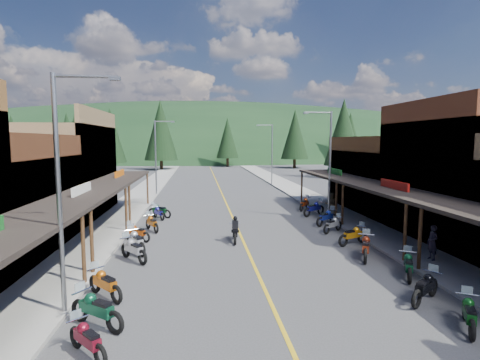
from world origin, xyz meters
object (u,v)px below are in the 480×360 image
object	(u,v)px
pine_8	(67,140)
shop_east_3	(392,180)
pine_3	(227,138)
bike_east_7	(366,246)
pine_1	(104,135)
pine_7	(76,135)
bike_east_6	(408,264)
bike_east_8	(353,234)
bike_west_11	(159,212)
pine_9	(350,138)
shop_east_2	(476,180)
streetlight_3	(271,151)
pine_6	(408,138)
shop_west_3	(51,171)
bike_west_4	(87,338)
bike_west_8	(136,240)
bike_west_10	(152,222)
streetlight_0	(63,184)
bike_east_5	(425,286)
bike_east_12	(305,203)
pine_5	(345,132)
bike_east_9	(333,224)
pine_0	(12,138)
bike_west_5	(96,308)
bike_west_9	(137,232)
bike_west_12	(160,210)
pedestrian_east_a	(433,242)
streetlight_1	(157,154)
pine_10	(110,135)
pine_4	(295,134)
pine_2	(161,130)
pedestrian_east_b	(331,204)
bike_east_11	(314,208)
pine_11	(343,132)
bike_east_4	(469,312)
rider_on_bike	(235,231)
bike_west_7	(134,248)

from	to	relation	value
pine_8	shop_east_3	bearing A→B (deg)	-38.75
pine_3	bike_east_7	distance (m)	67.65
shop_east_3	pine_1	xyz separation A→B (m)	(-37.75, 58.70, 4.70)
pine_7	bike_east_6	bearing A→B (deg)	-64.41
pine_3	bike_east_8	world-z (taller)	pine_3
bike_west_11	bike_east_7	bearing A→B (deg)	-72.64
pine_9	shop_east_2	bearing A→B (deg)	-103.28
streetlight_3	pine_6	distance (m)	51.82
shop_west_3	bike_west_4	size ratio (longest dim) A/B	5.63
bike_west_8	bike_west_10	distance (m)	4.76
streetlight_0	streetlight_3	xyz separation A→B (m)	(13.90, 36.00, 0.00)
bike_east_5	bike_east_12	bearing A→B (deg)	140.70
pine_5	shop_east_3	bearing A→B (deg)	-108.45
shop_east_2	bike_east_5	world-z (taller)	shop_east_2
bike_west_10	bike_east_9	xyz separation A→B (m)	(11.57, -1.62, -0.02)
pine_0	pine_3	distance (m)	44.18
bike_west_5	bike_west_9	xyz separation A→B (m)	(-0.39, 10.33, -0.10)
streetlight_3	bike_east_5	size ratio (longest dim) A/B	3.75
bike_west_12	pedestrian_east_a	world-z (taller)	pedestrian_east_a
shop_west_3	streetlight_1	size ratio (longest dim) A/B	1.36
pine_6	bike_west_12	distance (m)	74.87
pine_10	streetlight_0	bearing A→B (deg)	-78.84
pine_4	pine_2	bearing A→B (deg)	-175.91
pine_8	pedestrian_east_b	world-z (taller)	pine_8
pine_1	pine_6	xyz separation A→B (m)	(70.00, -6.00, -0.75)
shop_east_3	streetlight_3	bearing A→B (deg)	109.99
pine_1	bike_east_11	xyz separation A→B (m)	(30.38, -60.66, -6.59)
pine_10	bike_east_8	xyz separation A→B (m)	(24.06, -48.87, -6.17)
pine_11	streetlight_3	bearing A→B (deg)	-148.49
bike_east_11	streetlight_1	bearing A→B (deg)	-165.98
pine_11	bike_east_12	bearing A→B (deg)	-117.55
pine_0	pedestrian_east_a	distance (m)	80.74
bike_west_12	pedestrian_east_b	bearing A→B (deg)	-63.33
bike_east_6	pine_3	bearing A→B (deg)	118.18
bike_east_4	bike_east_7	xyz separation A→B (m)	(-0.07, 7.07, 0.09)
streetlight_0	pine_7	world-z (taller)	pine_7
streetlight_0	pedestrian_east_a	world-z (taller)	streetlight_0
streetlight_1	bike_west_12	world-z (taller)	streetlight_1
rider_on_bike	bike_west_11	bearing A→B (deg)	130.91
shop_east_3	bike_east_8	size ratio (longest dim) A/B	5.10
bike_west_11	bike_east_12	xyz separation A→B (m)	(11.91, 2.36, 0.08)
shop_east_2	streetlight_3	size ratio (longest dim) A/B	1.36
shop_west_3	streetlight_0	distance (m)	18.62
bike_west_8	bike_west_7	bearing A→B (deg)	-114.58
pine_4	pine_11	size ratio (longest dim) A/B	1.01
bike_west_7	bike_west_11	world-z (taller)	bike_west_7
pine_0	bike_west_4	xyz separation A→B (m)	(34.41, -70.67, -5.93)
shop_west_3	bike_west_11	bearing A→B (deg)	-12.69
pine_11	bike_east_9	distance (m)	37.33
pine_8	bike_east_9	world-z (taller)	pine_8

